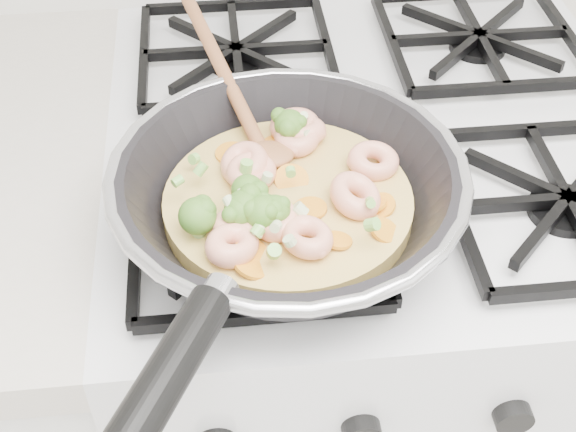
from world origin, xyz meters
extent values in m
cube|color=silver|center=(0.00, 1.70, 0.45)|extent=(0.60, 0.60, 0.90)
cube|color=black|center=(0.00, 1.70, 0.91)|extent=(0.56, 0.56, 0.02)
torus|color=#B8B8BF|center=(-0.12, 1.54, 0.98)|extent=(0.32, 0.32, 0.01)
cylinder|color=black|center=(-0.23, 1.33, 0.98)|extent=(0.11, 0.17, 0.03)
cylinder|color=tan|center=(-0.12, 1.54, 0.95)|extent=(0.22, 0.22, 0.02)
ellipsoid|color=#985C37|center=(-0.13, 1.59, 0.96)|extent=(0.05, 0.06, 0.02)
cylinder|color=#985C37|center=(-0.17, 1.72, 0.99)|extent=(0.08, 0.24, 0.07)
torus|color=#EDAA8C|center=(-0.16, 1.58, 0.96)|extent=(0.06, 0.06, 0.03)
torus|color=#EDAA8C|center=(-0.04, 1.57, 0.96)|extent=(0.05, 0.05, 0.03)
torus|color=#EDAA8C|center=(-0.10, 1.62, 0.96)|extent=(0.06, 0.06, 0.03)
torus|color=#EDAA8C|center=(-0.17, 1.48, 0.96)|extent=(0.07, 0.07, 0.02)
torus|color=#EDAA8C|center=(-0.10, 1.62, 0.96)|extent=(0.06, 0.06, 0.02)
torus|color=#EDAA8C|center=(-0.11, 1.48, 0.96)|extent=(0.07, 0.07, 0.02)
torus|color=#EDAA8C|center=(-0.15, 1.57, 0.96)|extent=(0.07, 0.07, 0.03)
torus|color=#EDAA8C|center=(-0.06, 1.53, 0.96)|extent=(0.07, 0.06, 0.03)
torus|color=#EDAA8C|center=(-0.14, 1.51, 0.96)|extent=(0.05, 0.05, 0.02)
torus|color=#EDAA8C|center=(-0.10, 1.63, 0.96)|extent=(0.06, 0.06, 0.02)
torus|color=#EDAA8C|center=(-0.17, 1.50, 0.96)|extent=(0.06, 0.06, 0.02)
ellipsoid|color=#50842B|center=(-0.16, 1.53, 0.98)|extent=(0.04, 0.04, 0.03)
ellipsoid|color=#50842B|center=(-0.16, 1.51, 0.97)|extent=(0.04, 0.04, 0.03)
ellipsoid|color=#50842B|center=(-0.16, 1.51, 0.98)|extent=(0.04, 0.04, 0.03)
ellipsoid|color=#50842B|center=(-0.11, 1.62, 0.98)|extent=(0.04, 0.04, 0.03)
ellipsoid|color=#50842B|center=(-0.20, 1.50, 0.98)|extent=(0.04, 0.04, 0.03)
ellipsoid|color=#50842B|center=(-0.15, 1.50, 0.98)|extent=(0.04, 0.04, 0.03)
ellipsoid|color=#50842B|center=(-0.14, 1.51, 0.97)|extent=(0.04, 0.04, 0.03)
cylinder|color=orange|center=(-0.11, 1.64, 0.96)|extent=(0.04, 0.04, 0.00)
cylinder|color=orange|center=(-0.16, 1.46, 0.96)|extent=(0.03, 0.03, 0.01)
cylinder|color=orange|center=(-0.05, 1.52, 0.96)|extent=(0.04, 0.04, 0.01)
cylinder|color=orange|center=(-0.16, 1.47, 0.96)|extent=(0.04, 0.04, 0.01)
cylinder|color=orange|center=(-0.12, 1.62, 0.96)|extent=(0.04, 0.04, 0.01)
cylinder|color=orange|center=(-0.17, 1.61, 0.96)|extent=(0.04, 0.04, 0.00)
cylinder|color=orange|center=(-0.11, 1.56, 0.96)|extent=(0.04, 0.04, 0.01)
cylinder|color=orange|center=(-0.04, 1.49, 0.96)|extent=(0.03, 0.03, 0.01)
cylinder|color=orange|center=(-0.09, 1.48, 0.96)|extent=(0.04, 0.04, 0.00)
cylinder|color=orange|center=(-0.04, 1.52, 0.96)|extent=(0.04, 0.04, 0.01)
cylinder|color=orange|center=(-0.10, 1.52, 0.96)|extent=(0.04, 0.04, 0.00)
cylinder|color=#C0D294|center=(-0.11, 1.51, 0.97)|extent=(0.01, 0.01, 0.01)
cylinder|color=#7DC24D|center=(-0.20, 1.59, 0.97)|extent=(0.01, 0.01, 0.01)
cylinder|color=#7DC24D|center=(-0.06, 1.47, 0.98)|extent=(0.01, 0.01, 0.01)
cylinder|color=#C0D294|center=(-0.15, 1.48, 0.97)|extent=(0.01, 0.01, 0.01)
cylinder|color=#7DC24D|center=(-0.16, 1.56, 0.98)|extent=(0.01, 0.01, 0.01)
cylinder|color=#7DC24D|center=(-0.22, 1.55, 0.98)|extent=(0.01, 0.01, 0.01)
cylinder|color=#7DC24D|center=(-0.05, 1.51, 0.98)|extent=(0.01, 0.01, 0.01)
cylinder|color=#C0D294|center=(-0.10, 1.63, 0.98)|extent=(0.01, 0.01, 0.01)
cylinder|color=#7DC24D|center=(-0.15, 1.51, 0.98)|extent=(0.01, 0.01, 0.01)
cylinder|color=#C0D294|center=(-0.16, 1.52, 0.98)|extent=(0.01, 0.01, 0.01)
cylinder|color=#7DC24D|center=(-0.14, 1.46, 0.97)|extent=(0.01, 0.01, 0.01)
cylinder|color=#C0D294|center=(-0.14, 1.48, 0.98)|extent=(0.01, 0.01, 0.01)
cylinder|color=#C0D294|center=(-0.14, 1.55, 0.98)|extent=(0.01, 0.01, 0.01)
cylinder|color=#7DC24D|center=(-0.20, 1.56, 0.98)|extent=(0.01, 0.01, 0.01)
cylinder|color=#C0D294|center=(-0.16, 1.51, 0.98)|extent=(0.01, 0.01, 0.01)
cylinder|color=#C0D294|center=(-0.10, 1.61, 0.97)|extent=(0.01, 0.01, 0.01)
cylinder|color=#C0D294|center=(-0.17, 1.51, 0.98)|extent=(0.01, 0.01, 0.01)
cylinder|color=#7DC24D|center=(-0.15, 1.48, 0.97)|extent=(0.01, 0.01, 0.01)
cylinder|color=#7DC24D|center=(-0.12, 1.55, 0.98)|extent=(0.01, 0.01, 0.01)
cylinder|color=#C0D294|center=(-0.13, 1.46, 0.98)|extent=(0.01, 0.01, 0.01)
camera|label=1|loc=(-0.18, 1.02, 1.43)|focal=49.21mm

